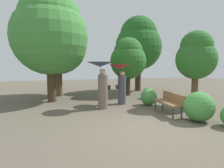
{
  "coord_description": "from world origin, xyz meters",
  "views": [
    {
      "loc": [
        -2.58,
        -4.99,
        1.91
      ],
      "look_at": [
        0.0,
        3.46,
        1.03
      ],
      "focal_mm": 30.29,
      "sensor_mm": 36.0,
      "label": 1
    }
  ],
  "objects_px": {
    "person_right": "(121,77)",
    "person_left": "(102,78)",
    "tree_near_right": "(128,58)",
    "tree_mid_left": "(58,41)",
    "tree_mid_right": "(196,56)",
    "tree_far_back": "(138,43)",
    "tree_near_left": "(50,31)",
    "park_bench": "(170,101)"
  },
  "relations": [
    {
      "from": "person_left",
      "to": "tree_mid_right",
      "type": "relative_size",
      "value": 0.59
    },
    {
      "from": "person_right",
      "to": "tree_near_right",
      "type": "xyz_separation_m",
      "value": [
        1.35,
        2.42,
        1.01
      ]
    },
    {
      "from": "tree_near_right",
      "to": "tree_far_back",
      "type": "distance_m",
      "value": 2.66
    },
    {
      "from": "tree_mid_right",
      "to": "tree_far_back",
      "type": "relative_size",
      "value": 0.63
    },
    {
      "from": "tree_near_right",
      "to": "tree_mid_left",
      "type": "height_order",
      "value": "tree_mid_left"
    },
    {
      "from": "tree_mid_right",
      "to": "tree_near_right",
      "type": "bearing_deg",
      "value": 114.16
    },
    {
      "from": "person_right",
      "to": "tree_far_back",
      "type": "distance_m",
      "value": 5.58
    },
    {
      "from": "tree_mid_left",
      "to": "tree_far_back",
      "type": "distance_m",
      "value": 5.78
    },
    {
      "from": "person_right",
      "to": "tree_mid_right",
      "type": "height_order",
      "value": "tree_mid_right"
    },
    {
      "from": "tree_near_right",
      "to": "person_left",
      "type": "bearing_deg",
      "value": -128.48
    },
    {
      "from": "person_right",
      "to": "tree_mid_right",
      "type": "distance_m",
      "value": 3.58
    },
    {
      "from": "tree_near_left",
      "to": "person_left",
      "type": "bearing_deg",
      "value": -47.9
    },
    {
      "from": "person_right",
      "to": "person_left",
      "type": "bearing_deg",
      "value": 113.34
    },
    {
      "from": "person_left",
      "to": "tree_mid_left",
      "type": "bearing_deg",
      "value": 13.97
    },
    {
      "from": "park_bench",
      "to": "tree_far_back",
      "type": "xyz_separation_m",
      "value": [
        1.73,
        6.66,
        3.01
      ]
    },
    {
      "from": "tree_mid_right",
      "to": "tree_far_back",
      "type": "bearing_deg",
      "value": 92.17
    },
    {
      "from": "tree_near_left",
      "to": "tree_mid_left",
      "type": "relative_size",
      "value": 1.08
    },
    {
      "from": "person_right",
      "to": "tree_mid_right",
      "type": "bearing_deg",
      "value": -123.85
    },
    {
      "from": "person_right",
      "to": "tree_near_left",
      "type": "bearing_deg",
      "value": 54.84
    },
    {
      "from": "person_left",
      "to": "park_bench",
      "type": "xyz_separation_m",
      "value": [
        2.28,
        -1.71,
        -0.86
      ]
    },
    {
      "from": "park_bench",
      "to": "tree_near_right",
      "type": "bearing_deg",
      "value": -178.98
    },
    {
      "from": "tree_near_right",
      "to": "tree_mid_right",
      "type": "distance_m",
      "value": 4.28
    },
    {
      "from": "park_bench",
      "to": "tree_mid_right",
      "type": "relative_size",
      "value": 0.44
    },
    {
      "from": "person_right",
      "to": "tree_mid_right",
      "type": "relative_size",
      "value": 0.56
    },
    {
      "from": "person_right",
      "to": "tree_near_right",
      "type": "relative_size",
      "value": 0.54
    },
    {
      "from": "park_bench",
      "to": "tree_far_back",
      "type": "height_order",
      "value": "tree_far_back"
    },
    {
      "from": "person_right",
      "to": "tree_far_back",
      "type": "bearing_deg",
      "value": -42.53
    },
    {
      "from": "tree_near_left",
      "to": "tree_near_right",
      "type": "bearing_deg",
      "value": 9.75
    },
    {
      "from": "person_right",
      "to": "park_bench",
      "type": "relative_size",
      "value": 1.28
    },
    {
      "from": "person_left",
      "to": "tree_mid_left",
      "type": "xyz_separation_m",
      "value": [
        -1.7,
        4.14,
        1.99
      ]
    },
    {
      "from": "tree_mid_left",
      "to": "tree_mid_right",
      "type": "relative_size",
      "value": 1.53
    },
    {
      "from": "tree_mid_left",
      "to": "park_bench",
      "type": "bearing_deg",
      "value": -55.75
    },
    {
      "from": "person_left",
      "to": "tree_near_right",
      "type": "xyz_separation_m",
      "value": [
        2.48,
        3.12,
        0.97
      ]
    },
    {
      "from": "person_right",
      "to": "park_bench",
      "type": "height_order",
      "value": "person_right"
    },
    {
      "from": "person_right",
      "to": "park_bench",
      "type": "distance_m",
      "value": 2.79
    },
    {
      "from": "tree_near_left",
      "to": "tree_far_back",
      "type": "xyz_separation_m",
      "value": [
        6.12,
        2.62,
        -0.1
      ]
    },
    {
      "from": "tree_mid_left",
      "to": "tree_mid_right",
      "type": "xyz_separation_m",
      "value": [
        5.93,
        -4.91,
        -1.02
      ]
    },
    {
      "from": "tree_near_left",
      "to": "park_bench",
      "type": "bearing_deg",
      "value": -42.66
    },
    {
      "from": "person_left",
      "to": "person_right",
      "type": "relative_size",
      "value": 1.05
    },
    {
      "from": "park_bench",
      "to": "tree_near_right",
      "type": "xyz_separation_m",
      "value": [
        0.2,
        4.83,
        1.83
      ]
    },
    {
      "from": "park_bench",
      "to": "tree_near_left",
      "type": "xyz_separation_m",
      "value": [
        -4.39,
        4.04,
        3.1
      ]
    },
    {
      "from": "person_right",
      "to": "tree_near_left",
      "type": "distance_m",
      "value": 4.29
    }
  ]
}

